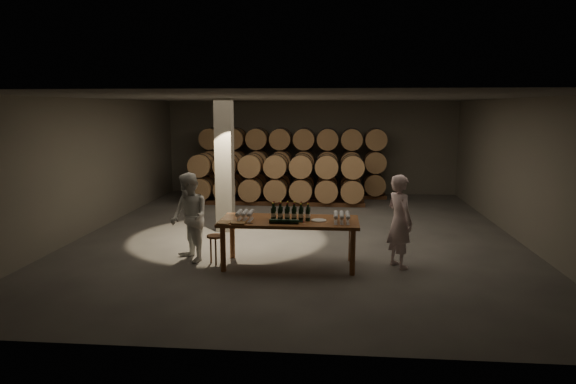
# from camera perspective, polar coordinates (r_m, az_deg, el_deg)

# --- Properties ---
(room) EXTENTS (12.00, 12.00, 12.00)m
(room) POSITION_cam_1_polar(r_m,az_deg,el_deg) (12.44, -7.05, 2.92)
(room) COLOR #4A4745
(room) RESTS_ON ground
(tasting_table) EXTENTS (2.60, 1.10, 0.90)m
(tasting_table) POSITION_cam_1_polar(r_m,az_deg,el_deg) (9.67, 0.13, -3.70)
(tasting_table) COLOR brown
(tasting_table) RESTS_ON ground
(barrel_stack_back) EXTENTS (6.26, 0.95, 2.31)m
(barrel_stack_back) POSITION_cam_1_polar(r_m,az_deg,el_deg) (17.23, 0.51, 3.43)
(barrel_stack_back) COLOR brown
(barrel_stack_back) RESTS_ON ground
(barrel_stack_front) EXTENTS (5.48, 0.95, 1.57)m
(barrel_stack_front) POSITION_cam_1_polar(r_m,az_deg,el_deg) (15.93, -1.30, 1.60)
(barrel_stack_front) COLOR brown
(barrel_stack_front) RESTS_ON ground
(bottle_cluster) EXTENTS (0.73, 0.23, 0.34)m
(bottle_cluster) POSITION_cam_1_polar(r_m,az_deg,el_deg) (9.62, 0.30, -2.40)
(bottle_cluster) COLOR black
(bottle_cluster) RESTS_ON tasting_table
(lying_bottles) EXTENTS (0.64, 0.09, 0.09)m
(lying_bottles) POSITION_cam_1_polar(r_m,az_deg,el_deg) (9.31, -0.38, -3.29)
(lying_bottles) COLOR black
(lying_bottles) RESTS_ON tasting_table
(glass_cluster_left) EXTENTS (0.31, 0.42, 0.18)m
(glass_cluster_left) POSITION_cam_1_polar(r_m,az_deg,el_deg) (9.63, -4.83, -2.36)
(glass_cluster_left) COLOR silver
(glass_cluster_left) RESTS_ON tasting_table
(glass_cluster_right) EXTENTS (0.30, 0.52, 0.17)m
(glass_cluster_right) POSITION_cam_1_polar(r_m,az_deg,el_deg) (9.49, 5.99, -2.59)
(glass_cluster_right) COLOR silver
(glass_cluster_right) RESTS_ON tasting_table
(plate) EXTENTS (0.28, 0.28, 0.02)m
(plate) POSITION_cam_1_polar(r_m,az_deg,el_deg) (9.58, 3.45, -3.15)
(plate) COLOR silver
(plate) RESTS_ON tasting_table
(notebook_near) EXTENTS (0.25, 0.20, 0.03)m
(notebook_near) POSITION_cam_1_polar(r_m,az_deg,el_deg) (9.35, -5.53, -3.45)
(notebook_near) COLOR brown
(notebook_near) RESTS_ON tasting_table
(notebook_corner) EXTENTS (0.28, 0.33, 0.03)m
(notebook_corner) POSITION_cam_1_polar(r_m,az_deg,el_deg) (9.42, -7.04, -3.40)
(notebook_corner) COLOR brown
(notebook_corner) RESTS_ON tasting_table
(pen) EXTENTS (0.14, 0.04, 0.01)m
(pen) POSITION_cam_1_polar(r_m,az_deg,el_deg) (9.35, -4.34, -3.50)
(pen) COLOR black
(pen) RESTS_ON tasting_table
(stool) EXTENTS (0.34, 0.34, 0.56)m
(stool) POSITION_cam_1_polar(r_m,az_deg,el_deg) (9.99, -8.04, -5.34)
(stool) COLOR brown
(stool) RESTS_ON ground
(person_man) EXTENTS (0.68, 0.77, 1.77)m
(person_man) POSITION_cam_1_polar(r_m,az_deg,el_deg) (9.82, 12.29, -3.20)
(person_man) COLOR white
(person_man) RESTS_ON ground
(person_woman) EXTENTS (1.05, 1.07, 1.74)m
(person_woman) POSITION_cam_1_polar(r_m,az_deg,el_deg) (10.16, -10.92, -2.80)
(person_woman) COLOR white
(person_woman) RESTS_ON ground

